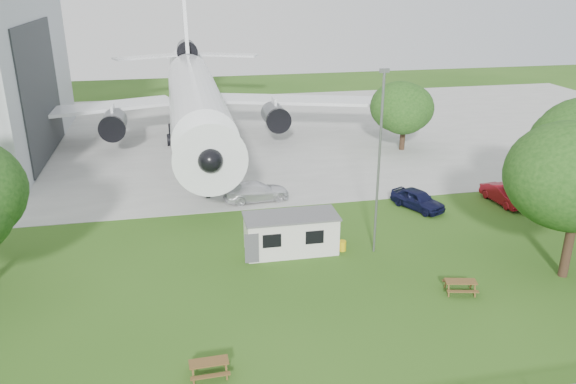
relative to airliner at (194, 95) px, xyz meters
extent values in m
plane|color=#3F6A20|center=(2.00, -35.86, -5.27)|extent=(160.00, 160.00, 0.00)
cube|color=#B7B7B2|center=(2.00, 2.14, -5.25)|extent=(120.00, 46.00, 0.03)
cube|color=#2D3033|center=(-14.93, -2.86, 1.48)|extent=(0.16, 16.00, 12.96)
cylinder|color=white|center=(0.00, -1.86, -0.17)|extent=(5.40, 34.00, 5.40)
cone|color=white|center=(0.00, -20.86, -0.17)|extent=(5.40, 5.50, 5.40)
cone|color=white|center=(0.00, 19.14, 0.63)|extent=(4.86, 9.00, 4.86)
cube|color=white|center=(-12.50, 1.34, -1.37)|extent=(21.36, 10.77, 0.36)
cube|color=white|center=(12.50, 1.34, -1.37)|extent=(21.36, 10.77, 0.36)
cube|color=white|center=(0.00, 19.14, 6.33)|extent=(0.46, 9.96, 12.17)
cylinder|color=#515459|center=(-8.50, -2.36, -2.27)|extent=(2.50, 4.20, 2.50)
cylinder|color=#515459|center=(8.50, -2.36, -2.27)|extent=(2.50, 4.20, 2.50)
cylinder|color=#515459|center=(0.00, 18.14, 2.63)|extent=(2.60, 4.50, 2.60)
cylinder|color=black|center=(0.00, -17.36, -4.07)|extent=(0.36, 0.36, 2.40)
cylinder|color=black|center=(-2.80, -0.86, -4.07)|extent=(0.44, 0.44, 2.40)
cylinder|color=black|center=(2.80, -0.86, -4.07)|extent=(0.44, 0.44, 2.40)
cube|color=silver|center=(4.76, -28.54, -4.02)|extent=(6.02, 2.54, 2.50)
cube|color=#59595B|center=(4.76, -28.54, -2.71)|extent=(6.22, 2.74, 0.12)
cylinder|color=gold|center=(8.16, -29.14, -4.92)|extent=(0.50, 0.50, 0.70)
cylinder|color=slate|center=(10.20, -29.66, 0.73)|extent=(0.16, 0.16, 12.00)
cylinder|color=#382619|center=(20.47, -35.15, -3.38)|extent=(0.56, 0.56, 3.78)
cylinder|color=#382619|center=(26.49, -27.93, -3.54)|extent=(0.56, 0.56, 3.46)
cylinder|color=#382619|center=(21.25, -7.65, -4.04)|extent=(0.56, 0.56, 2.47)
sphere|color=#356420|center=(21.25, -7.65, -1.02)|extent=(6.51, 6.51, 6.51)
imported|color=black|center=(16.10, -23.30, -4.49)|extent=(3.67, 4.90, 1.55)
imported|color=maroon|center=(23.40, -23.66, -4.54)|extent=(2.04, 4.57, 1.46)
imported|color=white|center=(3.86, -18.97, -4.49)|extent=(5.57, 2.69, 1.56)
camera|label=1|loc=(-2.23, -61.56, 11.89)|focal=35.00mm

